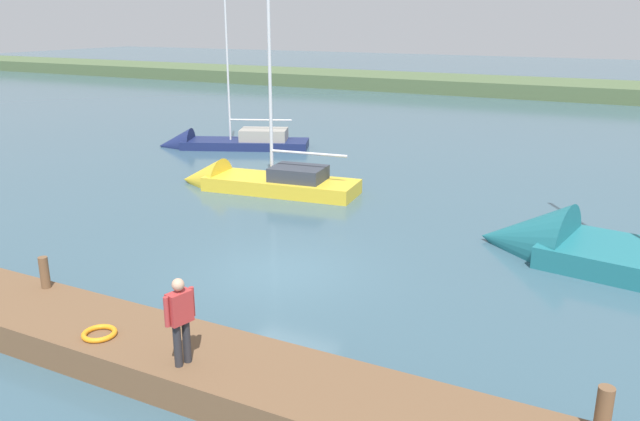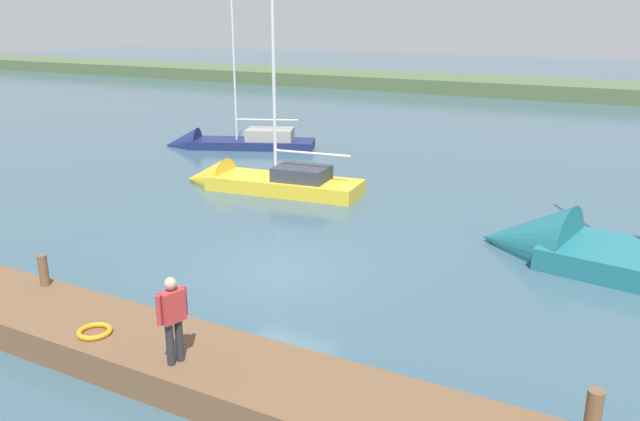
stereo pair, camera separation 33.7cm
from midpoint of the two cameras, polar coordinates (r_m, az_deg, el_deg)
name	(u,v)px [view 2 (the right image)]	position (r m, az deg, el deg)	size (l,w,h in m)	color
ground_plane	(281,271)	(16.80, -2.95, -5.43)	(200.00, 200.00, 0.00)	#385666
far_shoreline	(555,96)	(58.27, 20.49, 9.61)	(180.00, 8.00, 2.40)	#4C603D
dock_pier	(138,347)	(12.95, -15.27, -11.75)	(22.87, 2.03, 0.61)	brown
mooring_post_near	(43,270)	(15.47, -22.98, -4.96)	(0.21, 0.21, 0.72)	brown
mooring_post_far	(593,415)	(10.27, 24.21, -16.39)	(0.24, 0.24, 0.78)	brown
life_ring_buoy	(95,331)	(12.99, -18.86, -10.22)	(0.66, 0.66, 0.10)	orange
sailboat_inner_slip	(256,184)	(24.78, -5.37, 2.42)	(7.40, 2.79, 8.48)	gold
sailboat_behind_pier	(631,265)	(18.54, 26.57, -4.36)	(10.55, 4.30, 12.76)	#1E6B75
sailboat_far_left	(229,144)	(33.00, -7.88, 5.89)	(7.77, 4.73, 9.22)	navy
person_on_dock	(173,315)	(11.24, -12.23, -9.14)	(0.31, 0.61, 1.60)	#28282D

